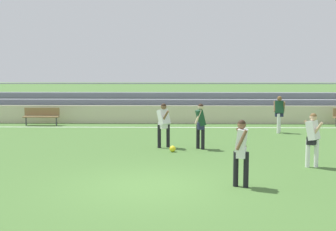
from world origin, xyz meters
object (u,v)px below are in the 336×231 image
player_dark_trailing_run (279,111)px  bench_far_right (42,115)px  bleacher_stand (144,105)px  player_dark_dropping_back (201,122)px  player_white_wide_left (164,121)px  player_white_challenging (241,147)px  soccer_ball (173,149)px  player_white_on_ball (313,135)px

player_dark_trailing_run → bench_far_right: bearing=168.2°
bleacher_stand → player_dark_dropping_back: bearing=-73.4°
player_white_wide_left → player_white_challenging: player_white_challenging is taller
player_dark_trailing_run → soccer_ball: player_dark_trailing_run is taller
player_white_on_ball → soccer_ball: size_ratio=7.32×
player_dark_dropping_back → soccer_ball: size_ratio=7.51×
player_dark_dropping_back → player_white_challenging: 5.21m
player_white_wide_left → bleacher_stand: bearing=98.9°
player_white_challenging → player_white_wide_left: bearing=110.9°
player_white_challenging → player_white_on_ball: bearing=42.9°
soccer_ball → player_white_challenging: bearing=-69.2°
player_dark_trailing_run → player_white_challenging: bearing=-108.2°
bench_far_right → soccer_ball: bearing=-46.3°
player_dark_dropping_back → player_white_on_ball: 4.29m
player_white_challenging → player_dark_trailing_run: player_dark_trailing_run is taller
player_dark_dropping_back → player_dark_trailing_run: bearing=47.5°
bench_far_right → player_white_wide_left: (6.45, -6.25, 0.43)m
player_white_challenging → player_dark_trailing_run: size_ratio=1.00×
bench_far_right → player_dark_trailing_run: player_dark_trailing_run is taller
bench_far_right → player_white_on_ball: size_ratio=1.12×
bench_far_right → player_dark_dropping_back: (7.79, -6.51, 0.44)m
player_dark_dropping_back → player_dark_trailing_run: (3.76, 4.10, 0.01)m
bench_far_right → player_dark_trailing_run: bearing=-11.8°
player_white_challenging → player_dark_dropping_back: bearing=98.0°
player_white_challenging → soccer_ball: bearing=110.8°
bench_far_right → soccer_ball: 9.83m
player_dark_dropping_back → player_white_challenging: size_ratio=0.99×
bleacher_stand → player_dark_trailing_run: (6.52, -5.18, 0.15)m
player_dark_dropping_back → soccer_ball: bearing=-149.6°
bench_far_right → player_white_challenging: (8.52, -11.67, 0.45)m
bleacher_stand → player_white_wide_left: bearing=-81.1°
player_white_wide_left → soccer_ball: player_white_wide_left is taller
bleacher_stand → bench_far_right: bearing=-151.2°
player_dark_dropping_back → player_dark_trailing_run: size_ratio=0.99×
bleacher_stand → bench_far_right: bleacher_stand is taller
player_dark_dropping_back → soccer_ball: (-1.00, -0.59, -0.87)m
bleacher_stand → player_white_wide_left: bleacher_stand is taller
player_dark_dropping_back → player_white_wide_left: size_ratio=1.01×
bench_far_right → player_white_wide_left: player_white_wide_left is taller
player_white_wide_left → player_white_on_ball: size_ratio=1.02×
player_white_on_ball → player_white_challenging: player_white_challenging is taller
player_dark_dropping_back → player_dark_trailing_run: 5.57m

